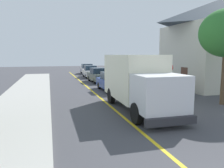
{
  "coord_description": "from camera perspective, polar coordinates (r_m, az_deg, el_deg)",
  "views": [
    {
      "loc": [
        -3.62,
        -2.87,
        3.21
      ],
      "look_at": [
        0.12,
        10.03,
        1.4
      ],
      "focal_mm": 34.98,
      "sensor_mm": 36.0,
      "label": 1
    }
  ],
  "objects": [
    {
      "name": "box_truck",
      "position": [
        12.79,
        6.66,
        1.14
      ],
      "size": [
        2.5,
        7.21,
        3.2
      ],
      "color": "#F2EDCC",
      "rests_on": "ground"
    },
    {
      "name": "parked_van_across",
      "position": [
        18.33,
        12.76,
        -0.1
      ],
      "size": [
        1.85,
        4.42,
        1.67
      ],
      "color": "#B7B7BC",
      "rests_on": "ground"
    },
    {
      "name": "parked_car_mid",
      "position": [
        25.7,
        -3.58,
        2.26
      ],
      "size": [
        1.98,
        4.47,
        1.67
      ],
      "color": "#4C564C",
      "rests_on": "ground"
    },
    {
      "name": "parked_car_furthest",
      "position": [
        37.06,
        -6.53,
        3.88
      ],
      "size": [
        1.85,
        4.42,
        1.67
      ],
      "color": "#B7B7BC",
      "rests_on": "ground"
    },
    {
      "name": "centre_line_yellow",
      "position": [
        13.75,
        -0.44,
        -5.81
      ],
      "size": [
        0.16,
        56.0,
        0.01
      ],
      "primitive_type": "cube",
      "color": "gold",
      "rests_on": "ground"
    },
    {
      "name": "parked_car_far",
      "position": [
        31.23,
        -5.66,
        3.19
      ],
      "size": [
        1.92,
        4.45,
        1.67
      ],
      "color": "silver",
      "rests_on": "ground"
    },
    {
      "name": "house_across_street",
      "position": [
        23.89,
        25.79,
        9.74
      ],
      "size": [
        9.33,
        8.18,
        8.43
      ],
      "color": "beige",
      "rests_on": "ground"
    },
    {
      "name": "stop_sign",
      "position": [
        16.71,
        14.53,
        2.78
      ],
      "size": [
        0.8,
        0.1,
        2.65
      ],
      "color": "gray",
      "rests_on": "ground"
    },
    {
      "name": "parked_car_near",
      "position": [
        19.5,
        -0.11,
        0.55
      ],
      "size": [
        1.91,
        4.44,
        1.67
      ],
      "color": "#2D4793",
      "rests_on": "ground"
    }
  ]
}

